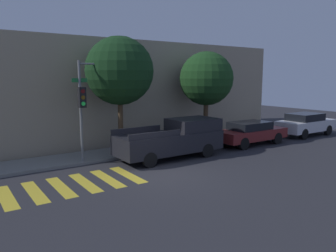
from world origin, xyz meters
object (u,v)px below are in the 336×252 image
(traffic_light_pole, at_px, (92,93))
(pickup_truck, at_px, (174,139))
(sedan_near_corner, at_px, (251,132))
(tree_near_corner, at_px, (120,71))
(sedan_middle, at_px, (305,124))
(tree_midblock, at_px, (206,79))

(traffic_light_pole, xyz_separation_m, pickup_truck, (3.62, -1.27, -2.28))
(traffic_light_pole, distance_m, sedan_near_corner, 9.54)
(sedan_near_corner, xyz_separation_m, tree_near_corner, (-7.43, 1.90, 3.49))
(sedan_middle, distance_m, tree_midblock, 8.08)
(pickup_truck, distance_m, tree_near_corner, 4.25)
(traffic_light_pole, relative_size, sedan_near_corner, 1.02)
(pickup_truck, distance_m, sedan_middle, 10.92)
(sedan_near_corner, distance_m, sedan_middle, 5.43)
(tree_near_corner, relative_size, tree_midblock, 1.09)
(sedan_middle, height_order, tree_midblock, tree_midblock)
(tree_near_corner, bearing_deg, sedan_middle, -8.40)
(pickup_truck, relative_size, tree_midblock, 0.98)
(sedan_near_corner, bearing_deg, traffic_light_pole, 172.09)
(traffic_light_pole, relative_size, pickup_truck, 0.87)
(tree_near_corner, xyz_separation_m, tree_midblock, (5.61, 0.00, -0.39))
(traffic_light_pole, xyz_separation_m, sedan_near_corner, (9.12, -1.27, -2.50))
(pickup_truck, xyz_separation_m, tree_near_corner, (-1.94, 1.90, 3.27))
(sedan_near_corner, bearing_deg, sedan_middle, 0.00)
(pickup_truck, bearing_deg, sedan_near_corner, 0.00)
(sedan_near_corner, relative_size, tree_midblock, 0.85)
(sedan_near_corner, height_order, tree_near_corner, tree_near_corner)
(traffic_light_pole, bearing_deg, pickup_truck, -19.27)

